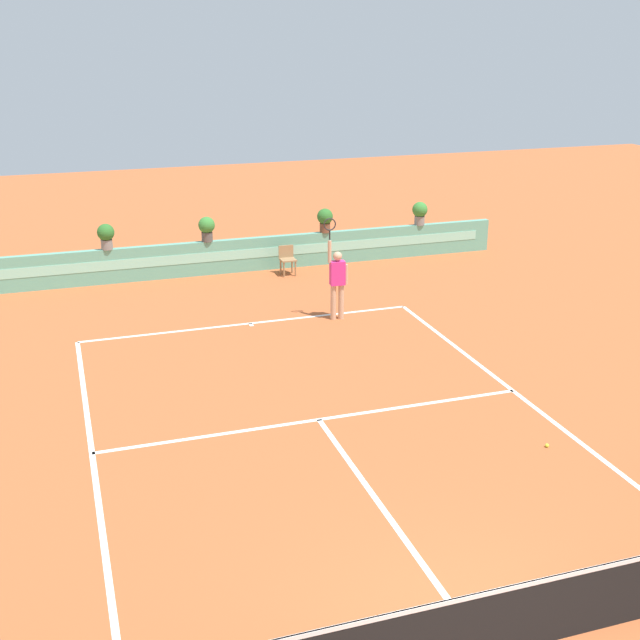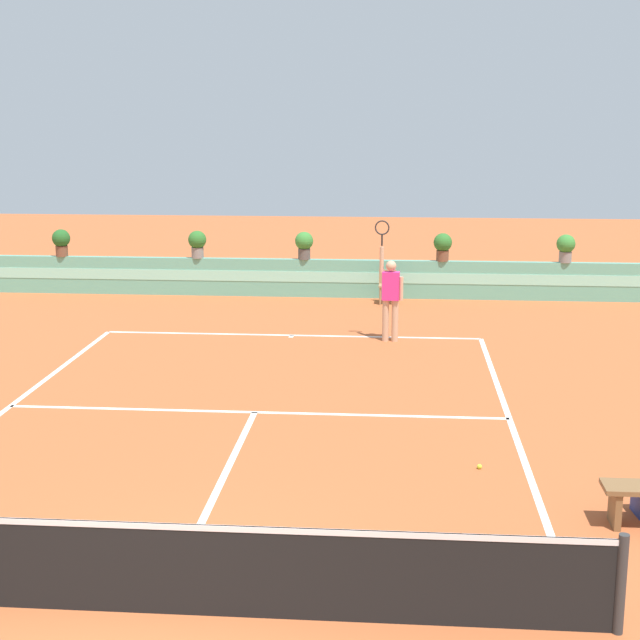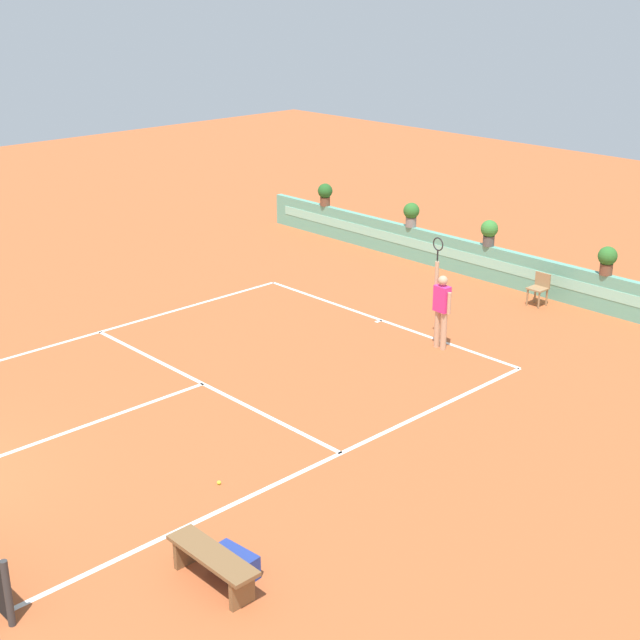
% 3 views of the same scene
% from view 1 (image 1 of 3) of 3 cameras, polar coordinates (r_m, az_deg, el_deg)
% --- Properties ---
extents(ground_plane, '(60.00, 60.00, 0.00)m').
position_cam_1_polar(ground_plane, '(15.04, 0.41, -7.61)').
color(ground_plane, '#B2562D').
extents(court_lines, '(8.32, 11.94, 0.01)m').
position_cam_1_polar(court_lines, '(15.64, -0.43, -6.45)').
color(court_lines, white).
rests_on(court_lines, ground).
extents(net, '(8.92, 0.10, 1.00)m').
position_cam_1_polar(net, '(10.18, 11.89, -19.84)').
color(net, '#333333').
rests_on(net, ground).
extents(back_wall_barrier, '(18.00, 0.21, 1.00)m').
position_cam_1_polar(back_wall_barrier, '(24.29, -7.42, 4.35)').
color(back_wall_barrier, '#60A88E').
rests_on(back_wall_barrier, ground).
extents(ball_kid_chair, '(0.44, 0.44, 0.85)m').
position_cam_1_polar(ball_kid_chair, '(24.05, -2.29, 4.29)').
color(ball_kid_chair, '#99754C').
rests_on(ball_kid_chair, ground).
extents(tennis_player, '(0.62, 0.25, 2.58)m').
position_cam_1_polar(tennis_player, '(20.15, 1.20, 2.89)').
color(tennis_player, tan).
rests_on(tennis_player, ground).
extents(tennis_ball_near_baseline, '(0.07, 0.07, 0.07)m').
position_cam_1_polar(tennis_ball_near_baseline, '(14.96, 15.53, -8.42)').
color(tennis_ball_near_baseline, '#CCE033').
rests_on(tennis_ball_near_baseline, ground).
extents(potted_plant_far_right, '(0.48, 0.48, 0.72)m').
position_cam_1_polar(potted_plant_far_right, '(26.05, 6.97, 7.50)').
color(potted_plant_far_right, gray).
rests_on(potted_plant_far_right, back_wall_barrier).
extents(potted_plant_right, '(0.48, 0.48, 0.72)m').
position_cam_1_polar(potted_plant_right, '(24.90, 0.35, 7.07)').
color(potted_plant_right, brown).
rests_on(potted_plant_right, back_wall_barrier).
extents(potted_plant_left, '(0.48, 0.48, 0.72)m').
position_cam_1_polar(potted_plant_left, '(23.72, -14.69, 5.76)').
color(potted_plant_left, gray).
rests_on(potted_plant_left, back_wall_barrier).
extents(potted_plant_centre, '(0.48, 0.48, 0.72)m').
position_cam_1_polar(potted_plant_centre, '(24.03, -7.90, 6.41)').
color(potted_plant_centre, '#514C47').
rests_on(potted_plant_centre, back_wall_barrier).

